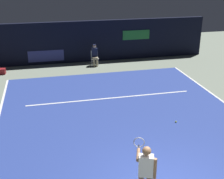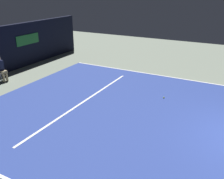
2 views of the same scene
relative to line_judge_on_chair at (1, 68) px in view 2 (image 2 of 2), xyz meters
The scene contains 6 objects.
ground_plane 7.26m from the line_judge_on_chair, 91.56° to the right, with size 30.51×30.51×0.00m, color gray.
court_surface 7.26m from the line_judge_on_chair, 91.56° to the right, with size 9.87×11.32×0.01m, color navy.
line_sideline_left 8.64m from the line_judge_on_chair, 57.02° to the right, with size 0.10×11.32×0.01m, color white.
line_service 5.29m from the line_judge_on_chair, 92.15° to the right, with size 7.70×0.10×0.01m, color white.
line_judge_on_chair is the anchor object (origin of this frame).
tennis_ball 8.38m from the line_judge_on_chair, 77.81° to the right, with size 0.07×0.07×0.07m, color #CCE033.
Camera 2 is at (-8.16, 0.92, 4.58)m, focal length 40.65 mm.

